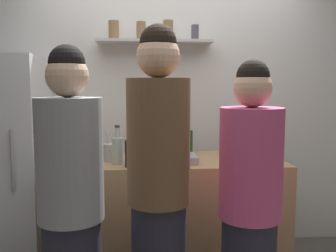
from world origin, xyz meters
TOP-DOWN VIEW (x-y plane):
  - back_wall_assembly at (-0.00, 1.25)m, footprint 4.80×0.32m
  - refrigerator at (-1.38, 0.85)m, footprint 0.64×0.69m
  - counter at (-0.08, 0.52)m, footprint 1.70×0.66m
  - baking_pan at (-0.05, 0.42)m, footprint 0.34×0.24m
  - utensil_holder at (-0.51, 0.51)m, footprint 0.10×0.10m
  - wine_bottle_pale_glass at (-0.44, 0.39)m, footprint 0.08×0.08m
  - wine_bottle_dark_glass at (-0.35, 0.28)m, footprint 0.07×0.07m
  - wine_bottle_amber_glass at (0.62, 0.45)m, footprint 0.07×0.07m
  - wine_bottle_green_glass at (0.10, 0.72)m, footprint 0.07×0.07m
  - water_bottle_plastic at (0.59, 0.69)m, footprint 0.09×0.09m
  - person_brown_jacket at (-0.18, -0.24)m, footprint 0.34×0.34m
  - person_pink_top at (0.32, -0.26)m, footprint 0.34×0.34m
  - person_grey_hoodie at (-0.63, -0.31)m, footprint 0.34×0.34m

SIDE VIEW (x-z plane):
  - counter at x=-0.08m, z-range 0.00..0.93m
  - person_pink_top at x=0.32m, z-range -0.01..1.60m
  - person_grey_hoodie at x=-0.63m, z-range -0.01..1.67m
  - refrigerator at x=-1.38m, z-range 0.00..1.71m
  - person_brown_jacket at x=-0.18m, z-range 0.00..1.80m
  - baking_pan at x=-0.05m, z-range 0.93..0.98m
  - utensil_holder at x=-0.51m, z-range 0.88..1.10m
  - wine_bottle_pale_glass at x=-0.44m, z-range 0.90..1.17m
  - wine_bottle_amber_glass at x=0.62m, z-range 0.89..1.18m
  - wine_bottle_dark_glass at x=-0.35m, z-range 0.89..1.18m
  - wine_bottle_green_glass at x=0.10m, z-range 0.90..1.18m
  - water_bottle_plastic at x=0.59m, z-range 0.92..1.16m
  - back_wall_assembly at x=0.00m, z-range 0.00..2.60m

